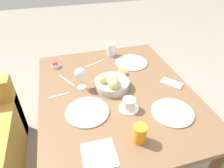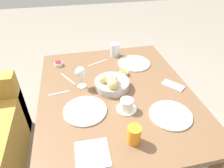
% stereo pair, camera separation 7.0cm
% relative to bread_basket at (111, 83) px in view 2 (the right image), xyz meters
% --- Properties ---
extents(ground_plane, '(10.00, 10.00, 0.00)m').
position_rel_bread_basket_xyz_m(ground_plane, '(-0.03, -0.02, -0.77)').
color(ground_plane, gray).
extents(dining_table, '(1.23, 1.02, 0.72)m').
position_rel_bread_basket_xyz_m(dining_table, '(-0.03, -0.02, -0.13)').
color(dining_table, brown).
rests_on(dining_table, ground_plane).
extents(bread_basket, '(0.24, 0.24, 0.11)m').
position_rel_bread_basket_xyz_m(bread_basket, '(0.00, 0.00, 0.00)').
color(bread_basket, '#B2ADA3').
rests_on(bread_basket, dining_table).
extents(plate_near_left, '(0.25, 0.25, 0.01)m').
position_rel_bread_basket_xyz_m(plate_near_left, '(-0.33, -0.28, -0.04)').
color(plate_near_left, silver).
rests_on(plate_near_left, dining_table).
extents(plate_near_right, '(0.26, 0.26, 0.01)m').
position_rel_bread_basket_xyz_m(plate_near_right, '(0.29, -0.25, -0.04)').
color(plate_near_right, silver).
rests_on(plate_near_right, dining_table).
extents(plate_far_center, '(0.26, 0.26, 0.01)m').
position_rel_bread_basket_xyz_m(plate_far_center, '(-0.19, 0.20, -0.04)').
color(plate_far_center, silver).
rests_on(plate_far_center, dining_table).
extents(juice_glass, '(0.07, 0.07, 0.10)m').
position_rel_bread_basket_xyz_m(juice_glass, '(-0.46, -0.02, 0.01)').
color(juice_glass, orange).
rests_on(juice_glass, dining_table).
extents(water_tumbler, '(0.08, 0.08, 0.11)m').
position_rel_bread_basket_xyz_m(water_tumbler, '(0.46, -0.13, 0.01)').
color(water_tumbler, silver).
rests_on(water_tumbler, dining_table).
extents(wine_glass, '(0.08, 0.08, 0.16)m').
position_rel_bread_basket_xyz_m(wine_glass, '(0.07, 0.20, 0.07)').
color(wine_glass, silver).
rests_on(wine_glass, dining_table).
extents(coffee_cup, '(0.12, 0.12, 0.07)m').
position_rel_bread_basket_xyz_m(coffee_cup, '(-0.22, -0.05, -0.01)').
color(coffee_cup, white).
rests_on(coffee_cup, dining_table).
extents(jam_bowl_berry, '(0.07, 0.07, 0.03)m').
position_rel_bread_basket_xyz_m(jam_bowl_berry, '(0.39, 0.36, -0.03)').
color(jam_bowl_berry, white).
rests_on(jam_bowl_berry, dining_table).
extents(jam_bowl_honey, '(0.07, 0.07, 0.03)m').
position_rel_bread_basket_xyz_m(jam_bowl_honey, '(0.15, -0.13, -0.03)').
color(jam_bowl_honey, white).
rests_on(jam_bowl_honey, dining_table).
extents(fork_silver, '(0.09, 0.18, 0.00)m').
position_rel_bread_basket_xyz_m(fork_silver, '(0.36, 0.04, -0.04)').
color(fork_silver, '#B7B7BC').
rests_on(fork_silver, dining_table).
extents(knife_silver, '(0.17, 0.10, 0.00)m').
position_rel_bread_basket_xyz_m(knife_silver, '(0.18, 0.29, -0.04)').
color(knife_silver, '#B7B7BC').
rests_on(knife_silver, dining_table).
extents(spoon_coffee, '(0.03, 0.14, 0.00)m').
position_rel_bread_basket_xyz_m(spoon_coffee, '(0.02, 0.35, -0.04)').
color(spoon_coffee, '#B7B7BC').
rests_on(spoon_coffee, dining_table).
extents(napkin, '(0.17, 0.17, 0.00)m').
position_rel_bread_basket_xyz_m(napkin, '(-0.49, 0.20, -0.04)').
color(napkin, white).
rests_on(napkin, dining_table).
extents(cell_phone, '(0.16, 0.15, 0.01)m').
position_rel_bread_basket_xyz_m(cell_phone, '(-0.06, -0.43, -0.04)').
color(cell_phone, silver).
rests_on(cell_phone, dining_table).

